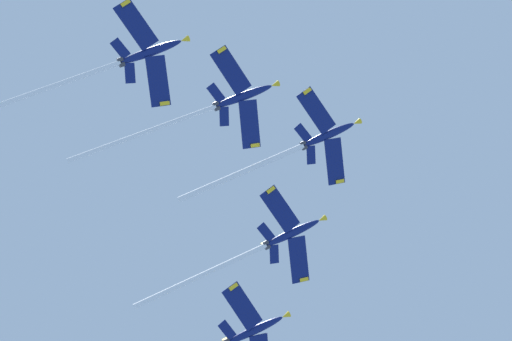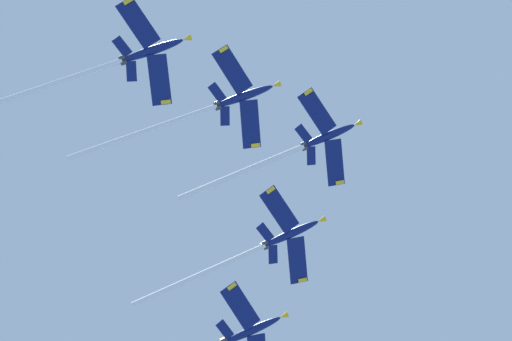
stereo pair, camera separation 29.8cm
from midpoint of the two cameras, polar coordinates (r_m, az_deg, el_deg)
jet_lead at (r=142.08m, az=3.10°, el=1.66°), size 29.91×27.46×16.40m
jet_left_wing at (r=141.30m, az=0.53°, el=-5.90°), size 30.49×27.76×15.88m
jet_right_wing at (r=137.17m, az=-3.16°, el=4.90°), size 31.48×28.03×17.02m
jet_right_outer at (r=133.53m, az=-10.24°, el=8.19°), size 29.09×26.71×16.22m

